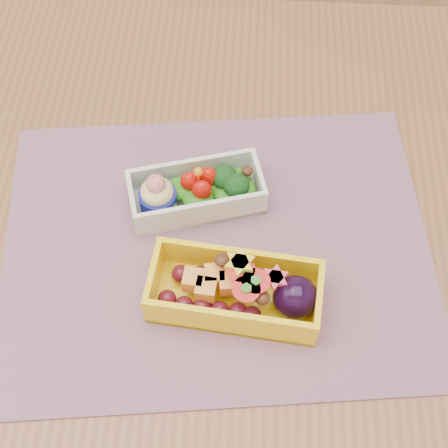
# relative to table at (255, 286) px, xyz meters

# --- Properties ---
(ground) EXTENTS (3.00, 3.00, 0.00)m
(ground) POSITION_rel_table_xyz_m (0.00, 0.00, -0.65)
(ground) COLOR olive
(table) EXTENTS (1.20, 0.80, 0.75)m
(table) POSITION_rel_table_xyz_m (0.00, 0.00, 0.00)
(table) COLOR brown
(table) RESTS_ON ground
(placemat) EXTENTS (0.50, 0.40, 0.00)m
(placemat) POSITION_rel_table_xyz_m (-0.05, -0.00, 0.10)
(placemat) COLOR gray
(placemat) RESTS_ON table
(bento_white) EXTENTS (0.16, 0.10, 0.06)m
(bento_white) POSITION_rel_table_xyz_m (-0.07, 0.05, 0.12)
(bento_white) COLOR silver
(bento_white) RESTS_ON placemat
(bento_yellow) EXTENTS (0.18, 0.09, 0.06)m
(bento_yellow) POSITION_rel_table_xyz_m (-0.02, -0.07, 0.13)
(bento_yellow) COLOR yellow
(bento_yellow) RESTS_ON placemat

